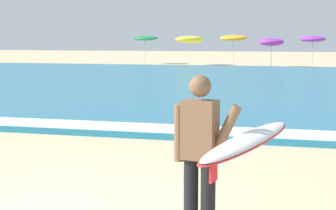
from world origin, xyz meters
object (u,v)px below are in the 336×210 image
at_px(beach_umbrella_0, 145,38).
at_px(beach_umbrella_2, 234,38).
at_px(surfer_with_board, 224,146).
at_px(beach_umbrella_3, 271,42).
at_px(beach_umbrella_4, 313,39).
at_px(beach_umbrella_1, 190,39).

xyz_separation_m(beach_umbrella_0, beach_umbrella_2, (7.63, -2.81, 0.03)).
distance_m(surfer_with_board, beach_umbrella_2, 34.79).
bearing_deg(beach_umbrella_3, beach_umbrella_4, -9.06).
xyz_separation_m(surfer_with_board, beach_umbrella_0, (-12.47, 37.24, 1.04)).
bearing_deg(beach_umbrella_4, beach_umbrella_2, -177.50).
relative_size(beach_umbrella_1, beach_umbrella_3, 1.10).
xyz_separation_m(beach_umbrella_0, beach_umbrella_3, (10.29, -2.10, -0.27)).
height_order(surfer_with_board, beach_umbrella_1, beach_umbrella_1).
bearing_deg(beach_umbrella_0, beach_umbrella_3, -11.54).
height_order(beach_umbrella_1, beach_umbrella_2, beach_umbrella_2).
xyz_separation_m(beach_umbrella_0, beach_umbrella_4, (13.22, -2.57, -0.05)).
distance_m(beach_umbrella_0, beach_umbrella_1, 4.11).
relative_size(surfer_with_board, beach_umbrella_3, 1.21).
distance_m(surfer_with_board, beach_umbrella_1, 37.19).
relative_size(surfer_with_board, beach_umbrella_1, 1.10).
xyz_separation_m(surfer_with_board, beach_umbrella_3, (-2.17, 35.14, 0.78)).
bearing_deg(beach_umbrella_3, beach_umbrella_2, -165.08).
distance_m(beach_umbrella_1, beach_umbrella_3, 6.41).
height_order(beach_umbrella_1, beach_umbrella_3, beach_umbrella_1).
xyz_separation_m(beach_umbrella_3, beach_umbrella_4, (2.92, -0.47, 0.22)).
bearing_deg(beach_umbrella_2, beach_umbrella_1, 154.35).
distance_m(beach_umbrella_0, beach_umbrella_2, 8.13).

